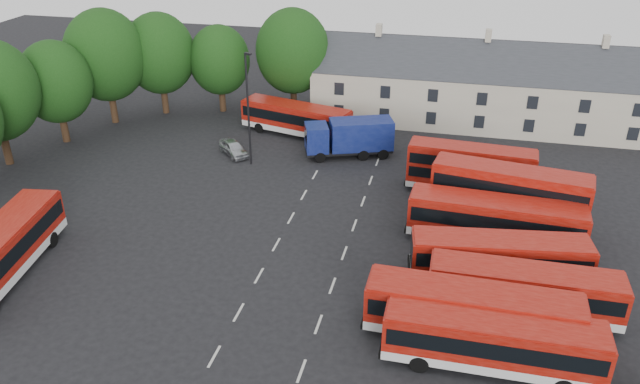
{
  "coord_description": "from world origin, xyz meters",
  "views": [
    {
      "loc": [
        11.72,
        -34.55,
        23.84
      ],
      "look_at": [
        2.17,
        6.64,
        2.2
      ],
      "focal_mm": 35.0,
      "sensor_mm": 36.0,
      "label": 1
    }
  ],
  "objects_px": {
    "bus_west": "(1,250)",
    "lamppost": "(248,107)",
    "bus_dd_south": "(509,193)",
    "bus_row_a": "(493,339)",
    "silver_car": "(233,148)",
    "box_truck": "(350,136)"
  },
  "relations": [
    {
      "from": "bus_west",
      "to": "lamppost",
      "type": "distance_m",
      "value": 23.33
    },
    {
      "from": "bus_row_a",
      "to": "bus_west",
      "type": "distance_m",
      "value": 31.02
    },
    {
      "from": "bus_west",
      "to": "lamppost",
      "type": "height_order",
      "value": "lamppost"
    },
    {
      "from": "bus_west",
      "to": "silver_car",
      "type": "bearing_deg",
      "value": -27.33
    },
    {
      "from": "bus_west",
      "to": "lamppost",
      "type": "xyz_separation_m",
      "value": [
        9.93,
        20.83,
        3.45
      ]
    },
    {
      "from": "bus_west",
      "to": "box_truck",
      "type": "xyz_separation_m",
      "value": [
        18.43,
        24.68,
        -0.09
      ]
    },
    {
      "from": "box_truck",
      "to": "bus_row_a",
      "type": "bearing_deg",
      "value": -84.58
    },
    {
      "from": "bus_dd_south",
      "to": "box_truck",
      "type": "xyz_separation_m",
      "value": [
        -13.87,
        10.02,
        -0.66
      ]
    },
    {
      "from": "bus_row_a",
      "to": "lamppost",
      "type": "relative_size",
      "value": 1.1
    },
    {
      "from": "bus_west",
      "to": "bus_dd_south",
      "type": "bearing_deg",
      "value": -74.21
    },
    {
      "from": "bus_west",
      "to": "silver_car",
      "type": "distance_m",
      "value": 23.78
    },
    {
      "from": "bus_west",
      "to": "box_truck",
      "type": "height_order",
      "value": "box_truck"
    },
    {
      "from": "bus_row_a",
      "to": "lamppost",
      "type": "xyz_separation_m",
      "value": [
        -21.05,
        22.34,
        3.59
      ]
    },
    {
      "from": "bus_row_a",
      "to": "box_truck",
      "type": "relative_size",
      "value": 1.35
    },
    {
      "from": "bus_row_a",
      "to": "silver_car",
      "type": "height_order",
      "value": "bus_row_a"
    },
    {
      "from": "silver_car",
      "to": "lamppost",
      "type": "xyz_separation_m",
      "value": [
        2.32,
        -1.66,
        4.85
      ]
    },
    {
      "from": "silver_car",
      "to": "bus_row_a",
      "type": "bearing_deg",
      "value": -90.29
    },
    {
      "from": "bus_dd_south",
      "to": "silver_car",
      "type": "xyz_separation_m",
      "value": [
        -24.68,
        7.82,
        -1.96
      ]
    },
    {
      "from": "bus_west",
      "to": "silver_car",
      "type": "xyz_separation_m",
      "value": [
        7.61,
        22.48,
        -1.4
      ]
    },
    {
      "from": "box_truck",
      "to": "silver_car",
      "type": "height_order",
      "value": "box_truck"
    },
    {
      "from": "bus_row_a",
      "to": "box_truck",
      "type": "distance_m",
      "value": 29.06
    },
    {
      "from": "bus_dd_south",
      "to": "box_truck",
      "type": "height_order",
      "value": "bus_dd_south"
    }
  ]
}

